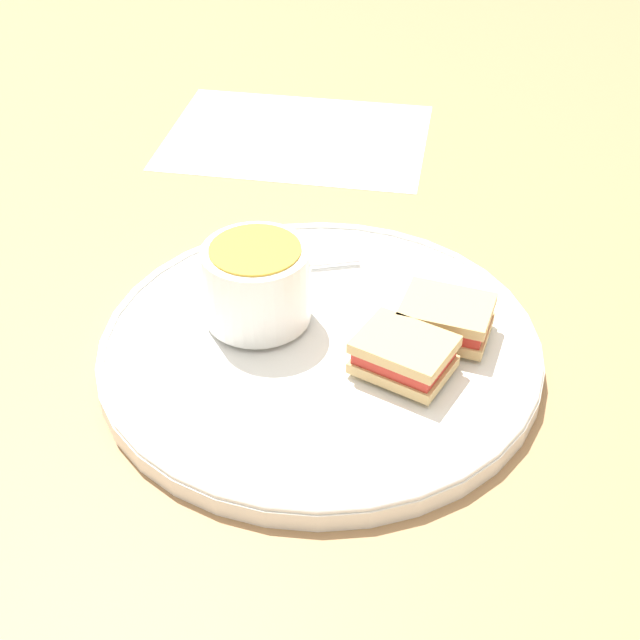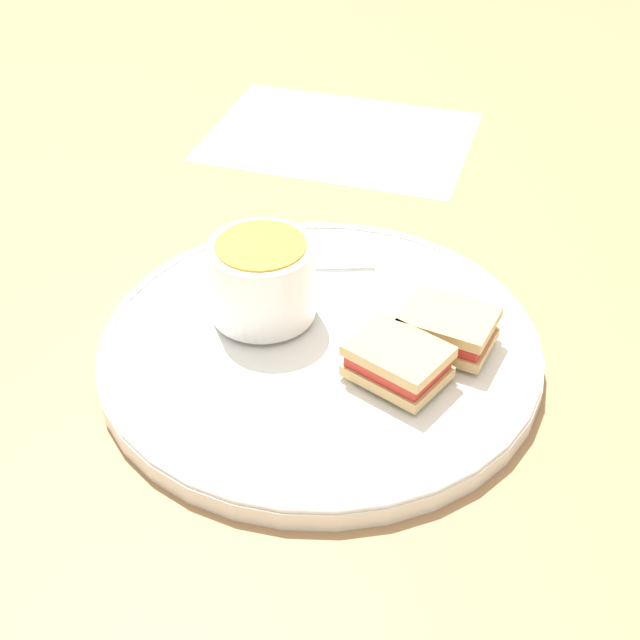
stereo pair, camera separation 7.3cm
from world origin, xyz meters
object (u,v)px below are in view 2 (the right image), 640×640
soup_bowl (262,278)px  sandwich_half_far (448,328)px  sandwich_half_near (398,361)px  spoon (271,263)px

soup_bowl → sandwich_half_far: 0.16m
soup_bowl → sandwich_half_near: (0.09, 0.10, -0.02)m
soup_bowl → spoon: bearing=173.6°
sandwich_half_near → sandwich_half_far: same height
spoon → sandwich_half_far: sandwich_half_far is taller
spoon → sandwich_half_far: size_ratio=1.36×
spoon → sandwich_half_near: 0.19m
sandwich_half_near → sandwich_half_far: 0.06m
soup_bowl → sandwich_half_far: (0.05, 0.15, -0.02)m
soup_bowl → sandwich_half_near: size_ratio=0.98×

